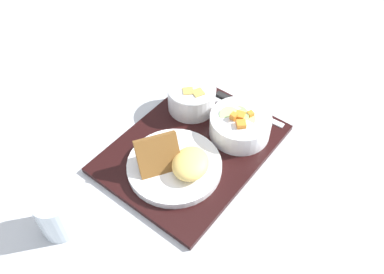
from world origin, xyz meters
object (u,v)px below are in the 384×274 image
plate_main (176,164)px  knife (236,104)px  glass_water (57,216)px  spoon (231,107)px  bowl_soup (192,96)px  bowl_salad (240,124)px

plate_main → knife: (-0.23, -0.03, -0.01)m
plate_main → glass_water: 0.25m
glass_water → spoon: bearing=174.5°
bowl_soup → knife: bearing=136.3°
plate_main → bowl_soup: bearing=-147.1°
bowl_soup → knife: (-0.08, 0.07, -0.03)m
spoon → glass_water: (0.45, -0.04, 0.02)m
plate_main → spoon: 0.22m
plate_main → knife: plate_main is taller
spoon → bowl_soup: bearing=-147.3°
bowl_salad → plate_main: 0.17m
knife → plate_main: bearing=-91.2°
bowl_soup → glass_water: 0.39m
plate_main → knife: bearing=-173.1°
plate_main → spoon: bearing=-172.3°
plate_main → glass_water: (0.23, -0.07, 0.01)m
bowl_salad → plate_main: bearing=-10.8°
spoon → glass_water: glass_water is taller
bowl_salad → spoon: bowl_salad is taller
bowl_soup → plate_main: (0.16, 0.10, -0.02)m
bowl_salad → bowl_soup: 0.13m
plate_main → spoon: size_ratio=1.14×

